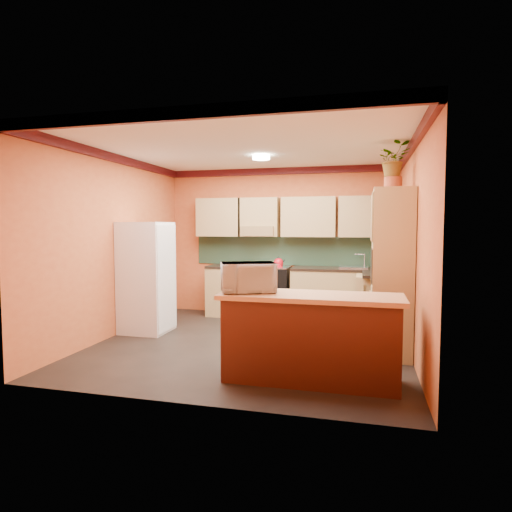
{
  "coord_description": "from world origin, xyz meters",
  "views": [
    {
      "loc": [
        1.5,
        -5.67,
        1.64
      ],
      "look_at": [
        -0.04,
        0.45,
        1.2
      ],
      "focal_mm": 30.0,
      "sensor_mm": 36.0,
      "label": 1
    }
  ],
  "objects_px": {
    "fridge": "(146,277)",
    "microwave": "(248,277)",
    "base_cabinets_back": "(308,294)",
    "pantry": "(391,272)",
    "breakfast_bar": "(310,340)",
    "stove": "(273,292)"
  },
  "relations": [
    {
      "from": "base_cabinets_back",
      "to": "breakfast_bar",
      "type": "height_order",
      "value": "same"
    },
    {
      "from": "breakfast_bar",
      "to": "pantry",
      "type": "bearing_deg",
      "value": 54.96
    },
    {
      "from": "pantry",
      "to": "microwave",
      "type": "xyz_separation_m",
      "value": [
        -1.55,
        -1.25,
        0.04
      ]
    },
    {
      "from": "stove",
      "to": "microwave",
      "type": "bearing_deg",
      "value": -83.39
    },
    {
      "from": "pantry",
      "to": "breakfast_bar",
      "type": "relative_size",
      "value": 1.17
    },
    {
      "from": "stove",
      "to": "pantry",
      "type": "height_order",
      "value": "pantry"
    },
    {
      "from": "stove",
      "to": "microwave",
      "type": "height_order",
      "value": "microwave"
    },
    {
      "from": "fridge",
      "to": "microwave",
      "type": "relative_size",
      "value": 2.97
    },
    {
      "from": "fridge",
      "to": "breakfast_bar",
      "type": "relative_size",
      "value": 0.94
    },
    {
      "from": "breakfast_bar",
      "to": "microwave",
      "type": "relative_size",
      "value": 3.15
    },
    {
      "from": "base_cabinets_back",
      "to": "breakfast_bar",
      "type": "relative_size",
      "value": 2.03
    },
    {
      "from": "microwave",
      "to": "breakfast_bar",
      "type": "bearing_deg",
      "value": -22.63
    },
    {
      "from": "base_cabinets_back",
      "to": "fridge",
      "type": "bearing_deg",
      "value": -146.8
    },
    {
      "from": "stove",
      "to": "fridge",
      "type": "xyz_separation_m",
      "value": [
        -1.69,
        -1.52,
        0.39
      ]
    },
    {
      "from": "base_cabinets_back",
      "to": "fridge",
      "type": "relative_size",
      "value": 2.15
    },
    {
      "from": "pantry",
      "to": "breakfast_bar",
      "type": "xyz_separation_m",
      "value": [
        -0.88,
        -1.25,
        -0.61
      ]
    },
    {
      "from": "pantry",
      "to": "microwave",
      "type": "height_order",
      "value": "pantry"
    },
    {
      "from": "stove",
      "to": "fridge",
      "type": "distance_m",
      "value": 2.31
    },
    {
      "from": "base_cabinets_back",
      "to": "pantry",
      "type": "xyz_separation_m",
      "value": [
        1.28,
        -1.79,
        0.61
      ]
    },
    {
      "from": "base_cabinets_back",
      "to": "microwave",
      "type": "relative_size",
      "value": 6.38
    },
    {
      "from": "base_cabinets_back",
      "to": "microwave",
      "type": "xyz_separation_m",
      "value": [
        -0.27,
        -3.04,
        0.65
      ]
    },
    {
      "from": "pantry",
      "to": "microwave",
      "type": "relative_size",
      "value": 3.67
    }
  ]
}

